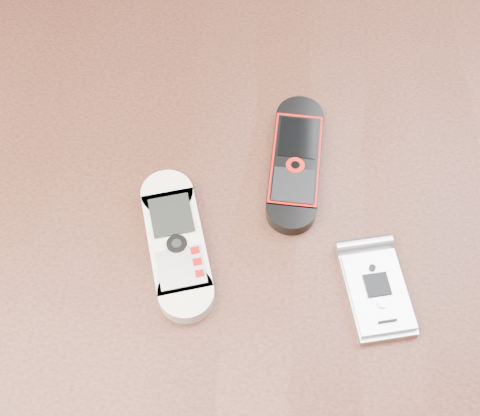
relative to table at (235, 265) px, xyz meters
name	(u,v)px	position (x,y,z in m)	size (l,w,h in m)	color
ground	(237,414)	(0.00, 0.00, -0.64)	(4.00, 4.00, 0.00)	#472B19
table	(235,265)	(0.00, 0.00, 0.00)	(1.20, 0.80, 0.75)	black
nokia_white	(176,243)	(-0.05, -0.04, 0.11)	(0.05, 0.14, 0.02)	white
nokia_black_red	(296,162)	(0.05, 0.05, 0.11)	(0.04, 0.14, 0.01)	black
motorola_razr	(377,291)	(0.12, -0.07, 0.11)	(0.05, 0.09, 0.01)	silver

